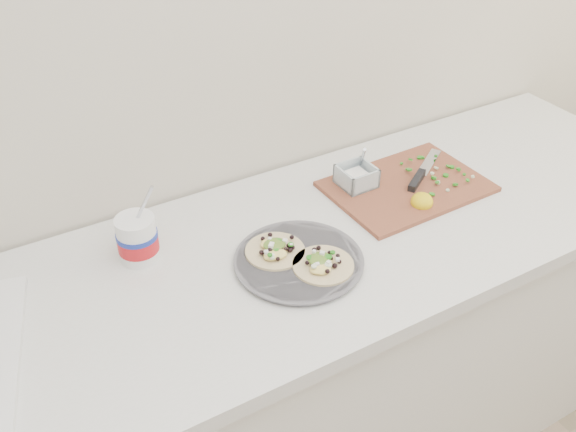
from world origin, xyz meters
TOP-DOWN VIEW (x-y plane):
  - counter at (0.00, 1.43)m, footprint 2.44×0.66m
  - taco_plate at (0.08, 1.36)m, footprint 0.29×0.29m
  - tub at (-0.22, 1.56)m, footprint 0.09×0.09m
  - cutboard at (0.48, 1.49)m, footprint 0.41×0.29m

SIDE VIEW (x-z plane):
  - counter at x=0.00m, z-range 0.00..0.90m
  - cutboard at x=0.48m, z-range 0.88..0.95m
  - taco_plate at x=0.08m, z-range 0.90..0.94m
  - tub at x=-0.22m, z-range 0.86..1.07m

